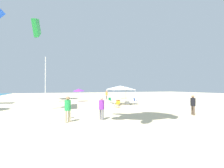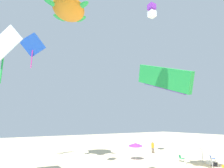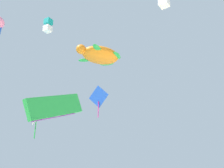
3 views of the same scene
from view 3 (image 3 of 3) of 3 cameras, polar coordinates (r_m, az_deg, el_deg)
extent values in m
cube|color=white|center=(32.69, -16.87, -5.96)|extent=(2.99, 2.35, 3.68)
cylinder|color=green|center=(32.19, -17.29, -9.63)|extent=(0.13, 0.13, 2.65)
ellipsoid|color=orange|center=(34.18, -2.66, 6.61)|extent=(6.57, 6.11, 2.10)
sphere|color=orange|center=(33.22, -7.17, 7.97)|extent=(1.31, 1.31, 1.31)
ellipsoid|color=green|center=(32.04, -3.46, 8.29)|extent=(2.16, 1.24, 0.29)
ellipsoid|color=green|center=(35.06, -6.21, 5.53)|extent=(1.53, 2.19, 0.29)
ellipsoid|color=green|center=(33.69, 1.13, 6.62)|extent=(2.16, 1.24, 0.29)
ellipsoid|color=green|center=(35.93, -1.24, 4.68)|extent=(1.53, 2.19, 0.29)
cube|color=white|center=(27.47, 11.94, 17.92)|extent=(0.99, 1.02, 0.88)
cube|color=green|center=(19.53, -12.92, -4.99)|extent=(5.61, 0.72, 3.37)
cube|color=purple|center=(19.34, -13.10, -7.01)|extent=(4.30, 0.28, 1.89)
cube|color=blue|center=(37.31, -3.13, -2.90)|extent=(0.50, 3.48, 3.47)
cylinder|color=#E02D9E|center=(36.70, -3.19, -5.85)|extent=(0.12, 0.12, 2.46)
cube|color=teal|center=(32.20, -14.50, 13.70)|extent=(0.88, 0.85, 0.75)
cube|color=white|center=(31.64, -14.67, 12.24)|extent=(0.88, 0.85, 0.75)
camera|label=1|loc=(14.10, -82.69, -5.20)|focal=27.38mm
camera|label=2|loc=(25.03, -50.26, -9.62)|focal=29.55mm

